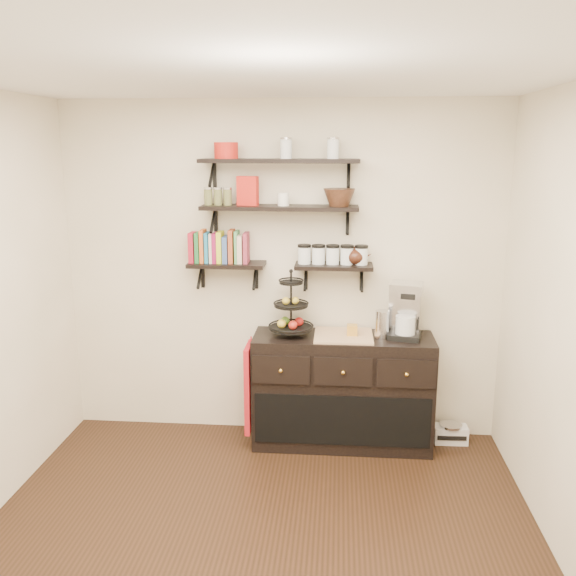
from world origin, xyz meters
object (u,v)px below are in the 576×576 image
Objects in this scene: sideboard at (342,390)px; radio at (450,433)px; coffee_maker at (405,311)px; fruit_stand at (291,314)px.

radio is at bearing 5.08° from sideboard.
coffee_maker reaches higher than radio.
fruit_stand reaches higher than sideboard.
coffee_maker reaches higher than sideboard.
fruit_stand is 1.15× the size of coffee_maker.
sideboard reaches higher than radio.
fruit_stand is 1.87× the size of radio.
coffee_maker is 1.11m from radio.
sideboard is at bearing -176.44° from radio.
fruit_stand is 1.63m from radio.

